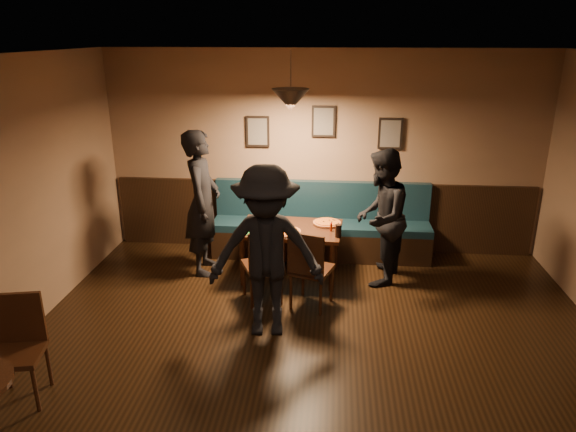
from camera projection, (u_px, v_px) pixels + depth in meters
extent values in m
plane|color=black|center=(308.00, 407.00, 4.42)|extent=(7.00, 7.00, 0.00)
plane|color=silver|center=(314.00, 62.00, 3.50)|extent=(7.00, 7.00, 0.00)
plane|color=#8C704F|center=(323.00, 154.00, 7.25)|extent=(6.00, 0.00, 6.00)
cube|color=black|center=(321.00, 216.00, 7.52)|extent=(5.88, 0.06, 1.00)
cube|color=black|center=(258.00, 131.00, 7.20)|extent=(0.32, 0.04, 0.42)
cube|color=black|center=(324.00, 121.00, 7.07)|extent=(0.32, 0.04, 0.42)
cube|color=black|center=(390.00, 134.00, 7.05)|extent=(0.32, 0.04, 0.42)
cone|color=black|center=(291.00, 100.00, 6.05)|extent=(0.44, 0.44, 0.25)
cube|color=black|center=(290.00, 252.00, 6.68)|extent=(1.31, 0.89, 0.68)
imported|color=black|center=(202.00, 203.00, 6.67)|extent=(0.49, 0.71, 1.87)
imported|color=black|center=(381.00, 218.00, 6.40)|extent=(0.84, 0.97, 1.70)
imported|color=black|center=(266.00, 252.00, 5.26)|extent=(1.21, 0.76, 1.80)
cylinder|color=orange|center=(260.00, 222.00, 6.70)|extent=(0.47, 0.47, 0.04)
cylinder|color=orange|center=(286.00, 232.00, 6.37)|extent=(0.42, 0.42, 0.04)
cylinder|color=#D55F28|center=(327.00, 223.00, 6.67)|extent=(0.47, 0.47, 0.04)
cylinder|color=black|center=(338.00, 231.00, 6.23)|extent=(0.08, 0.08, 0.16)
cylinder|color=#9B1F05|center=(331.00, 226.00, 6.42)|extent=(0.04, 0.04, 0.12)
cube|color=#1D6F32|center=(252.00, 220.00, 6.82)|extent=(0.14, 0.14, 0.01)
cube|color=#217F33|center=(248.00, 233.00, 6.38)|extent=(0.19, 0.19, 0.01)
cube|color=silver|center=(289.00, 239.00, 6.21)|extent=(0.18, 0.09, 0.00)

